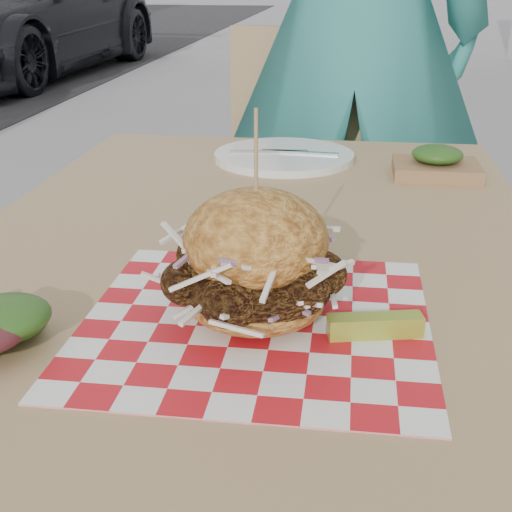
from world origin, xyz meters
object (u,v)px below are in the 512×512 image
object	(u,v)px
diner	(356,22)
patio_table	(255,285)
car_dark	(19,11)
patio_chair	(304,181)
sandwich	(256,266)

from	to	relation	value
diner	patio_table	distance (m)	1.06
diner	patio_table	size ratio (longest dim) A/B	1.61
diner	patio_table	xyz separation A→B (m)	(-0.12, -1.01, -0.29)
car_dark	patio_chair	bearing A→B (deg)	-55.26
diner	sandwich	xyz separation A→B (m)	(-0.09, -1.28, -0.15)
car_dark	sandwich	distance (m)	7.86
patio_chair	patio_table	bearing A→B (deg)	-87.57
patio_chair	sandwich	bearing A→B (deg)	-85.80
car_dark	sandwich	xyz separation A→B (m)	(3.52, -7.03, 0.16)
patio_table	sandwich	size ratio (longest dim) A/B	5.41
car_dark	patio_chair	size ratio (longest dim) A/B	4.78
patio_table	patio_chair	distance (m)	0.97
diner	car_dark	xyz separation A→B (m)	(-3.61, 5.75, -0.31)
patio_table	sandwich	distance (m)	0.30
sandwich	diner	bearing A→B (deg)	86.06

